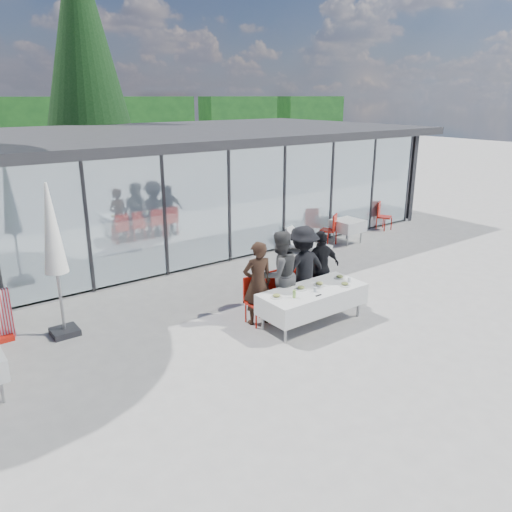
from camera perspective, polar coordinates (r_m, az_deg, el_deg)
The scene contains 25 objects.
ground at distance 10.54m, azimuth 4.57°, elevation -7.32°, with size 90.00×90.00×0.00m, color #9E9B96.
pavilion at distance 17.58m, azimuth -8.07°, elevation 10.09°, with size 14.80×8.80×3.44m.
dining_table at distance 10.24m, azimuth 6.48°, elevation -4.87°, with size 2.26×0.96×0.75m.
diner_a at distance 10.05m, azimuth 0.19°, elevation -3.12°, with size 0.64×0.64×1.75m, color #311F16.
diner_chair_a at distance 10.24m, azimuth -0.07°, elevation -4.75°, with size 0.44×0.44×0.97m.
diner_b at distance 10.36m, azimuth 2.71°, elevation -2.14°, with size 0.91×0.91×1.87m, color #454545.
diner_chair_b at distance 10.56m, azimuth 2.41°, elevation -4.04°, with size 0.44×0.44×0.97m.
diner_c at distance 10.75m, azimuth 5.32°, elevation -1.43°, with size 1.21×1.21×1.87m, color black.
diner_chair_c at distance 10.94m, azimuth 4.99°, elevation -3.29°, with size 0.44×0.44×0.97m.
diner_d at distance 11.13m, azimuth 7.40°, elevation -1.33°, with size 0.99×0.99×1.68m, color black.
diner_chair_d at distance 11.29m, azimuth 7.07°, elevation -2.68°, with size 0.44×0.44×0.97m.
plate_a at distance 9.68m, azimuth 2.35°, elevation -4.60°, with size 0.25×0.25×0.07m.
plate_b at distance 10.11m, azimuth 5.16°, elevation -3.66°, with size 0.25×0.25×0.07m.
plate_c at distance 10.37m, azimuth 7.27°, elevation -3.17°, with size 0.25×0.25×0.07m.
plate_d at distance 10.82m, azimuth 9.55°, elevation -2.38°, with size 0.25×0.25×0.07m.
plate_extra at distance 10.43m, azimuth 10.11°, elevation -3.20°, with size 0.25×0.25×0.07m.
juice_bottle at distance 9.67m, azimuth 4.40°, elevation -4.35°, with size 0.06×0.06×0.16m, color #93C752.
drinking_glasses at distance 10.30m, azimuth 8.76°, elevation -3.25°, with size 1.03×0.09×0.10m.
folded_eyeglasses at distance 9.84m, azimuth 7.16°, elevation -4.48°, with size 0.14×0.03×0.01m, color black.
spare_table_right at distance 16.03m, azimuth 10.44°, elevation 3.43°, with size 0.86×0.86×0.74m.
spare_chair_a at distance 17.94m, azimuth 14.20°, elevation 4.65°, with size 0.60×0.60×0.97m.
spare_chair_b at distance 15.76m, azimuth 8.58°, elevation 3.21°, with size 0.60×0.60×0.97m.
market_umbrella at distance 9.94m, azimuth -22.21°, elevation 1.86°, with size 0.50×0.50×3.00m.
lounger at distance 15.05m, azimuth 5.51°, elevation 1.53°, with size 1.08×1.46×0.72m.
conifer_tree at distance 21.31m, azimuth -19.13°, elevation 21.04°, with size 4.00×4.00×10.50m.
Camera 1 is at (-6.34, -7.13, 4.48)m, focal length 35.00 mm.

